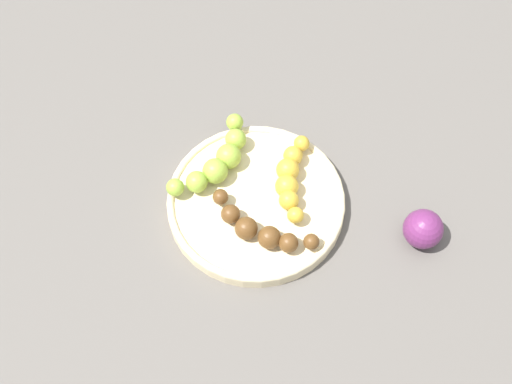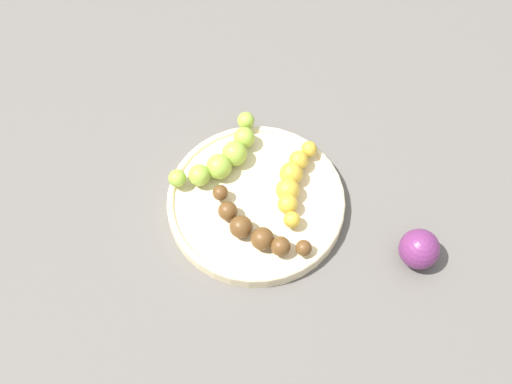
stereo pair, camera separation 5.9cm
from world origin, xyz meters
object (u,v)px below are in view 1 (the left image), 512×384
Objects in this scene: plum_purple at (423,229)px; banana_green at (218,161)px; fruit_bowl at (256,202)px; banana_spotted at (290,177)px; banana_overripe at (259,229)px.

banana_green is at bearing -34.71° from plum_purple.
banana_spotted is at bearing -166.66° from fruit_bowl.
banana_spotted reaches higher than banana_overripe.
banana_spotted is 0.18m from plum_purple.
banana_green is (0.04, -0.06, 0.02)m from fruit_bowl.
banana_spotted is (-0.09, 0.05, -0.00)m from banana_green.
banana_green is 2.43× the size of plum_purple.
fruit_bowl is 0.06m from banana_spotted.
plum_purple reaches higher than fruit_bowl.
banana_overripe is at bearing 79.09° from fruit_bowl.
fruit_bowl is 0.06m from banana_overripe.
banana_green is 1.00× the size of banana_spotted.
banana_spotted is 2.43× the size of plum_purple.
fruit_bowl is 4.56× the size of plum_purple.
fruit_bowl is 0.22m from plum_purple.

